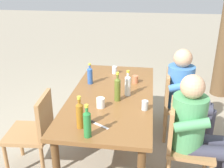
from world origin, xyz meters
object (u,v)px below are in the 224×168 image
Objects in this scene: bottle_amber at (80,114)px; cup_white at (101,103)px; chair_far_left at (176,102)px; person_in_white_shirt at (196,127)px; cup_terracotta at (135,79)px; cup_glass at (115,70)px; table_knife at (96,124)px; bottle_blue at (90,75)px; chair_far_right at (182,141)px; bottle_olive at (117,88)px; chair_near_right at (35,129)px; bottle_green at (87,123)px; person_in_plaid_shirt at (186,91)px; cup_steel at (145,105)px; dining_table at (112,101)px; bottle_clear at (128,85)px.

cup_white is (-0.40, 0.11, -0.08)m from bottle_amber.
chair_far_left is 0.88m from person_in_white_shirt.
cup_terracotta is 0.95× the size of cup_glass.
bottle_blue is at bearing -164.23° from table_knife.
chair_far_right is 0.83m from bottle_olive.
chair_near_right is at bearing -71.96° from bottle_olive.
bottle_amber is at bearing -143.17° from bottle_green.
person_in_plaid_shirt is at bearing 139.83° from table_knife.
bottle_olive is at bearing -53.66° from person_in_plaid_shirt.
chair_far_left is at bearing 141.28° from bottle_amber.
cup_glass is 1.01× the size of cup_steel.
bottle_green is at bearing -62.50° from chair_far_right.
chair_far_right is at bearing 33.62° from cup_terracotta.
bottle_olive reaches higher than bottle_blue.
chair_far_right is 0.85m from chair_far_left.
bottle_amber is (1.16, -0.93, 0.39)m from chair_far_left.
bottle_amber is (0.30, -1.04, 0.22)m from person_in_white_shirt.
cup_white is (0.33, -0.07, 0.13)m from dining_table.
table_knife is at bearing 0.48° from cup_glass.
bottle_amber reaches higher than cup_glass.
cup_steel is at bearing 128.51° from table_knife.
chair_far_left is 0.20m from person_in_plaid_shirt.
chair_far_right is 0.88m from cup_white.
person_in_plaid_shirt is (-0.85, 1.61, 0.17)m from chair_near_right.
person_in_white_shirt is at bearing 84.10° from cup_white.
cup_glass is at bearing -174.77° from dining_table.
bottle_olive is (-0.28, -0.78, 0.23)m from person_in_white_shirt.
table_knife is (1.01, -0.28, -0.04)m from cup_terracotta.
chair_far_left is 9.04× the size of cup_steel.
person_in_plaid_shirt is (-0.85, 0.00, 0.00)m from person_in_white_shirt.
dining_table is at bearing -116.32° from person_in_white_shirt.
chair_far_left is 1.00× the size of chair_near_right.
person_in_white_shirt is at bearing 40.59° from cup_glass.
cup_terracotta is 0.96× the size of cup_steel.
bottle_clear reaches higher than chair_near_right.
bottle_amber is 0.80m from bottle_clear.
cup_white is at bearing -50.85° from person_in_plaid_shirt.
table_knife is at bearing 120.28° from bottle_amber.
bottle_blue is at bearing -136.72° from bottle_olive.
bottle_clear reaches higher than dining_table.
bottle_amber is at bearing -25.83° from bottle_clear.
cup_terracotta is at bearing 45.60° from cup_glass.
chair_near_right is at bearing -84.78° from cup_steel.
person_in_plaid_shirt is at bearing 180.00° from person_in_white_shirt.
table_knife is (0.33, -0.42, -0.04)m from cup_steel.
chair_near_right is 0.89m from bottle_blue.
bottle_olive is 3.25× the size of cup_glass.
chair_far_right is at bearing 37.27° from cup_glass.
person_in_plaid_shirt is 1.20m from bottle_blue.
cup_glass is at bearing -155.94° from cup_steel.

